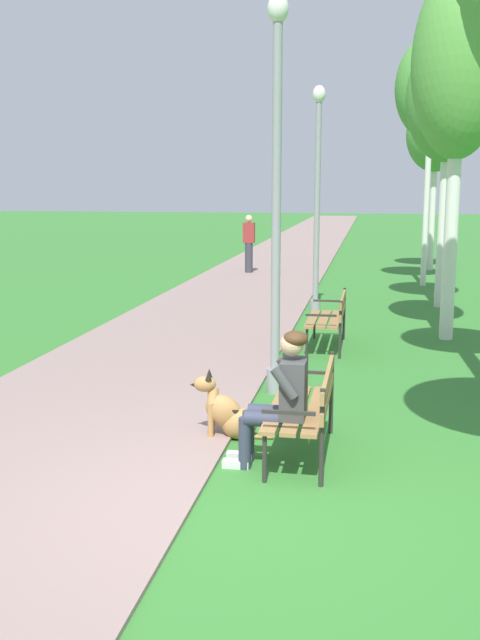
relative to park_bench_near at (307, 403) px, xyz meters
The scene contains 13 objects.
ground_plane 1.39m from the park_bench_near, 110.55° to the right, with size 120.00×120.00×0.00m, color #33752D.
paved_path 22.93m from the park_bench_near, 96.17° to the left, with size 3.38×60.00×0.04m, color gray.
park_bench_near is the anchor object (origin of this frame).
park_bench_mid 4.72m from the park_bench_near, 90.79° to the left, with size 0.55×1.50×0.85m.
person_seated_on_near_bench 0.41m from the park_bench_near, 124.16° to the right, with size 0.74×0.49×1.25m.
dog_shepherd 0.91m from the park_bench_near, 157.07° to the left, with size 0.83×0.32×0.71m.
lamp_post_near 2.85m from the park_bench_near, 105.51° to the left, with size 0.24×0.24×4.59m.
lamp_post_mid 7.81m from the park_bench_near, 93.93° to the left, with size 0.24×0.24×4.29m.
birch_tree_third 7.08m from the park_bench_near, 72.89° to the left, with size 1.47×1.57×5.80m.
birch_tree_fourth 9.94m from the park_bench_near, 78.07° to the left, with size 1.66×1.57×5.42m.
birch_tree_fifth 13.22m from the park_bench_near, 81.75° to the left, with size 1.73×1.51×6.00m.
birch_tree_sixth 16.38m from the park_bench_near, 82.10° to the left, with size 1.67×1.65×4.96m.
pedestrian_distant 14.33m from the park_bench_near, 101.69° to the left, with size 0.32×0.22×1.65m.
Camera 1 is at (1.01, -5.41, 2.50)m, focal length 41.76 mm.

